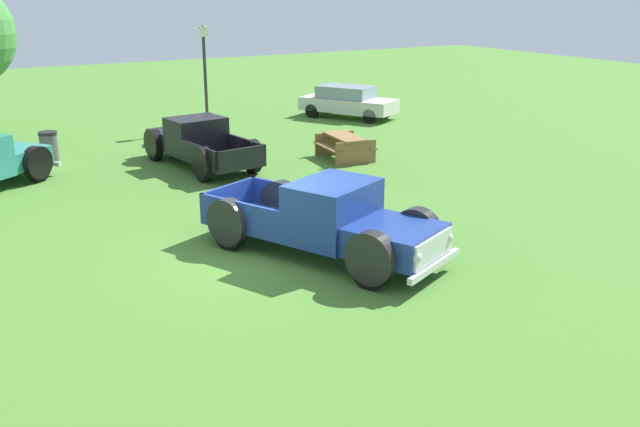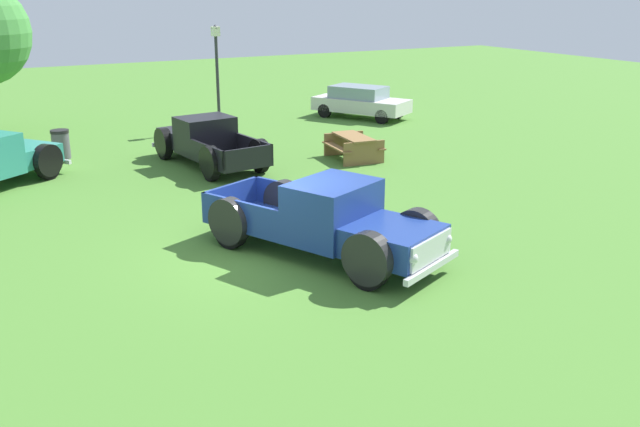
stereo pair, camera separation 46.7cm
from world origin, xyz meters
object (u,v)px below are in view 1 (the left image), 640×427
object	(u,v)px
picnic_table	(345,144)
trash_can	(49,146)
sedan_distant_a	(348,101)
lamp_post_near	(205,76)
pickup_truck_foreground	(335,222)
pickup_truck_behind_left	(196,142)

from	to	relation	value
picnic_table	trash_can	world-z (taller)	trash_can
sedan_distant_a	lamp_post_near	distance (m)	6.39
pickup_truck_foreground	picnic_table	xyz separation A→B (m)	(4.86, 7.35, -0.29)
pickup_truck_foreground	sedan_distant_a	distance (m)	16.39
pickup_truck_behind_left	picnic_table	xyz separation A→B (m)	(4.45, -1.74, -0.23)
sedan_distant_a	picnic_table	size ratio (longest dim) A/B	2.21
lamp_post_near	trash_can	xyz separation A→B (m)	(-6.30, -2.15, -1.63)
pickup_truck_foreground	pickup_truck_behind_left	distance (m)	9.10
pickup_truck_foreground	picnic_table	size ratio (longest dim) A/B	2.89
lamp_post_near	picnic_table	bearing A→B (deg)	-73.04
lamp_post_near	picnic_table	size ratio (longest dim) A/B	2.06
picnic_table	trash_can	distance (m)	9.57
pickup_truck_behind_left	sedan_distant_a	size ratio (longest dim) A/B	1.18
lamp_post_near	pickup_truck_behind_left	bearing A→B (deg)	-115.18
picnic_table	pickup_truck_behind_left	bearing A→B (deg)	158.63
pickup_truck_behind_left	lamp_post_near	size ratio (longest dim) A/B	1.28
pickup_truck_behind_left	trash_can	xyz separation A→B (m)	(-3.92, 2.91, -0.24)
pickup_truck_behind_left	trash_can	distance (m)	4.89
trash_can	lamp_post_near	bearing A→B (deg)	18.81
pickup_truck_foreground	pickup_truck_behind_left	bearing A→B (deg)	87.41
picnic_table	lamp_post_near	bearing A→B (deg)	106.96
pickup_truck_behind_left	lamp_post_near	distance (m)	5.75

